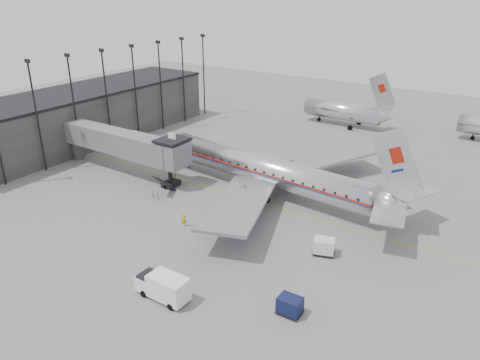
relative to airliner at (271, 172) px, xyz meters
The scene contains 11 objects.
ground 9.70m from the airliner, 104.98° to the right, with size 160.00×160.00×0.00m, color slate.
terminal 36.42m from the airliner, behind, with size 12.00×46.00×8.00m, color #373432.
apron_line 4.17m from the airliner, 78.29° to the right, with size 0.15×60.00×0.01m, color gold.
jet_bridge 19.81m from the airliner, 164.54° to the right, with size 21.00×6.20×7.10m.
floodlight_masts 30.66m from the airliner, behind, with size 0.90×42.25×15.25m.
distant_aircraft_near 33.33m from the airliner, 97.21° to the left, with size 16.39×3.20×10.26m.
airliner is the anchor object (origin of this frame).
service_van 23.32m from the airliner, 81.92° to the right, with size 4.81×1.94×2.26m.
baggage_cart_navy 23.06m from the airliner, 55.56° to the right, with size 1.96×1.51×1.52m.
baggage_cart_white 14.91m from the airliner, 38.90° to the right, with size 2.43×2.13×1.60m.
ramp_worker 13.17m from the airliner, 105.03° to the right, with size 0.57×0.38×1.57m, color gold.
Camera 1 is at (28.91, -37.11, 24.44)m, focal length 35.00 mm.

